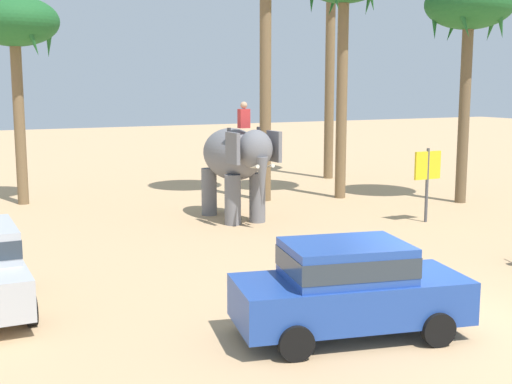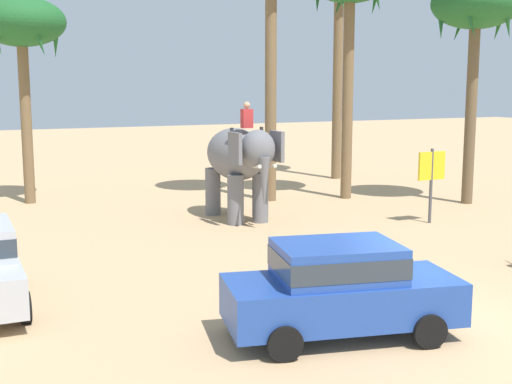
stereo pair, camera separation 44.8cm
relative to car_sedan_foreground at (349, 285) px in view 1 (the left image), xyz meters
The scene contains 6 objects.
ground_plane 2.03m from the car_sedan_foreground, ahead, with size 120.00×120.00×0.00m, color tan.
car_sedan_foreground is the anchor object (origin of this frame).
elephant_with_mahout 10.89m from the car_sedan_foreground, 75.71° to the left, with size 1.66×3.88×3.88m.
palm_tree_behind_elephant 17.92m from the car_sedan_foreground, 100.68° to the left, with size 3.20×3.20×7.55m.
palm_tree_far_back 16.37m from the car_sedan_foreground, 39.86° to the left, with size 3.20×3.20×8.18m.
signboard_yellow 10.94m from the car_sedan_foreground, 42.68° to the left, with size 1.00×0.10×2.40m.
Camera 1 is at (-8.51, -9.61, 4.46)m, focal length 48.42 mm.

